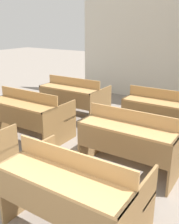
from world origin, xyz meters
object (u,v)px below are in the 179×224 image
at_px(bench_third_left, 74,96).
at_px(bench_third_center, 163,112).
at_px(bench_second_left, 30,113).
at_px(bench_front_center, 74,189).
at_px(bench_second_center, 132,138).

xyz_separation_m(bench_third_left, bench_third_center, (1.88, 0.03, 0.00)).
bearing_deg(bench_second_left, bench_third_left, 89.76).
relative_size(bench_front_center, bench_third_center, 1.00).
relative_size(bench_second_left, bench_third_left, 1.00).
relative_size(bench_second_left, bench_third_center, 1.00).
bearing_deg(bench_second_center, bench_front_center, -89.64).
bearing_deg(bench_third_left, bench_third_center, 0.93).
relative_size(bench_second_center, bench_third_left, 1.00).
height_order(bench_third_left, bench_third_center, same).
height_order(bench_front_center, bench_third_center, same).
bearing_deg(bench_second_left, bench_front_center, -34.97).
distance_m(bench_second_left, bench_third_left, 1.27).
distance_m(bench_second_left, bench_second_center, 1.88).
xyz_separation_m(bench_front_center, bench_third_left, (-1.89, 2.59, 0.00)).
bearing_deg(bench_third_left, bench_second_center, -34.07).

